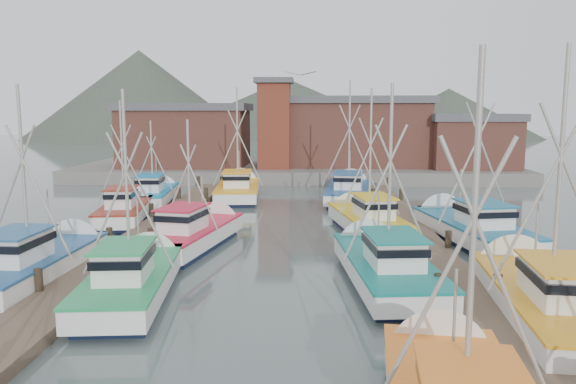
{
  "coord_description": "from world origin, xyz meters",
  "views": [
    {
      "loc": [
        1.66,
        -20.77,
        6.73
      ],
      "look_at": [
        0.42,
        7.53,
        2.6
      ],
      "focal_mm": 35.0,
      "sensor_mm": 36.0,
      "label": 1
    }
  ],
  "objects_px": {
    "boat_4": "(135,278)",
    "boat_12": "(239,189)",
    "lookout_tower": "(274,123)",
    "boat_8": "(196,233)"
  },
  "relations": [
    {
      "from": "lookout_tower",
      "to": "boat_8",
      "type": "relative_size",
      "value": 0.95
    },
    {
      "from": "boat_4",
      "to": "boat_12",
      "type": "distance_m",
      "value": 23.39
    },
    {
      "from": "lookout_tower",
      "to": "boat_8",
      "type": "distance_m",
      "value": 27.17
    },
    {
      "from": "boat_4",
      "to": "boat_8",
      "type": "xyz_separation_m",
      "value": [
        0.66,
        7.62,
        -0.0
      ]
    },
    {
      "from": "boat_4",
      "to": "boat_8",
      "type": "relative_size",
      "value": 0.97
    },
    {
      "from": "boat_8",
      "to": "boat_12",
      "type": "distance_m",
      "value": 15.76
    },
    {
      "from": "boat_4",
      "to": "lookout_tower",
      "type": "bearing_deg",
      "value": 79.88
    },
    {
      "from": "boat_8",
      "to": "boat_12",
      "type": "bearing_deg",
      "value": 100.94
    },
    {
      "from": "lookout_tower",
      "to": "boat_4",
      "type": "bearing_deg",
      "value": -94.67
    },
    {
      "from": "lookout_tower",
      "to": "boat_12",
      "type": "height_order",
      "value": "lookout_tower"
    }
  ]
}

